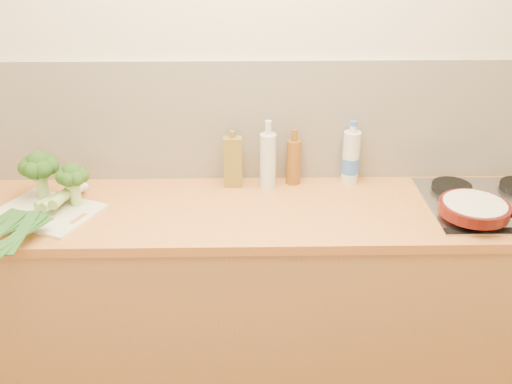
# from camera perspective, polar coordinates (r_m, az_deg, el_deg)

# --- Properties ---
(room_shell) EXTENTS (3.50, 3.50, 3.50)m
(room_shell) POSITION_cam_1_polar(r_m,az_deg,el_deg) (2.52, -0.54, 7.04)
(room_shell) COLOR beige
(room_shell) RESTS_ON ground
(counter) EXTENTS (3.20, 0.62, 0.90)m
(counter) POSITION_cam_1_polar(r_m,az_deg,el_deg) (2.60, -0.41, -10.27)
(counter) COLOR #A77945
(counter) RESTS_ON ground
(gas_hob) EXTENTS (0.58, 0.50, 0.04)m
(gas_hob) POSITION_cam_1_polar(r_m,az_deg,el_deg) (2.57, 22.95, -0.97)
(gas_hob) COLOR silver
(gas_hob) RESTS_ON counter
(chopping_board) EXTENTS (0.48, 0.43, 0.01)m
(chopping_board) POSITION_cam_1_polar(r_m,az_deg,el_deg) (2.46, -20.20, -1.88)
(chopping_board) COLOR white
(chopping_board) RESTS_ON counter
(broccoli_left) EXTENTS (0.16, 0.16, 0.21)m
(broccoli_left) POSITION_cam_1_polar(r_m,az_deg,el_deg) (2.51, -20.89, 2.41)
(broccoli_left) COLOR #98C070
(broccoli_left) RESTS_ON chopping_board
(broccoli_right) EXTENTS (0.13, 0.13, 0.18)m
(broccoli_right) POSITION_cam_1_polar(r_m,az_deg,el_deg) (2.42, -17.87, 1.47)
(broccoli_right) COLOR #98C070
(broccoli_right) RESTS_ON chopping_board
(leek_front) EXTENTS (0.42, 0.55, 0.04)m
(leek_front) POSITION_cam_1_polar(r_m,az_deg,el_deg) (2.44, -21.28, -1.51)
(leek_front) COLOR white
(leek_front) RESTS_ON chopping_board
(leek_mid) EXTENTS (0.33, 0.58, 0.04)m
(leek_mid) POSITION_cam_1_polar(r_m,az_deg,el_deg) (2.38, -20.84, -1.68)
(leek_mid) COLOR white
(leek_mid) RESTS_ON chopping_board
(leek_back) EXTENTS (0.21, 0.68, 0.04)m
(leek_back) POSITION_cam_1_polar(r_m,az_deg,el_deg) (2.36, -19.65, -1.23)
(leek_back) COLOR white
(leek_back) RESTS_ON chopping_board
(skillet) EXTENTS (0.38, 0.27, 0.05)m
(skillet) POSITION_cam_1_polar(r_m,az_deg,el_deg) (2.38, 21.05, -1.51)
(skillet) COLOR #4B110C
(skillet) RESTS_ON gas_hob
(oil_tin) EXTENTS (0.08, 0.05, 0.26)m
(oil_tin) POSITION_cam_1_polar(r_m,az_deg,el_deg) (2.50, -2.32, 3.06)
(oil_tin) COLOR olive
(oil_tin) RESTS_ON counter
(glass_bottle) EXTENTS (0.07, 0.07, 0.31)m
(glass_bottle) POSITION_cam_1_polar(r_m,az_deg,el_deg) (2.48, 1.20, 3.24)
(glass_bottle) COLOR silver
(glass_bottle) RESTS_ON counter
(amber_bottle) EXTENTS (0.06, 0.06, 0.25)m
(amber_bottle) POSITION_cam_1_polar(r_m,az_deg,el_deg) (2.53, 3.78, 3.12)
(amber_bottle) COLOR brown
(amber_bottle) RESTS_ON counter
(water_bottle) EXTENTS (0.08, 0.08, 0.27)m
(water_bottle) POSITION_cam_1_polar(r_m,az_deg,el_deg) (2.56, 9.45, 3.29)
(water_bottle) COLOR silver
(water_bottle) RESTS_ON counter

